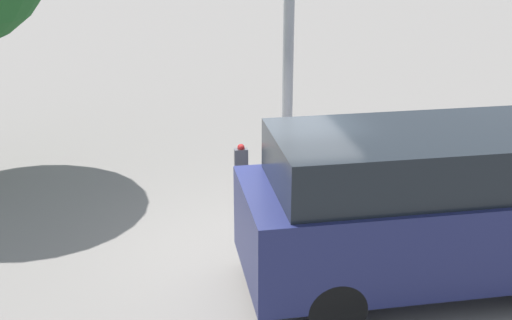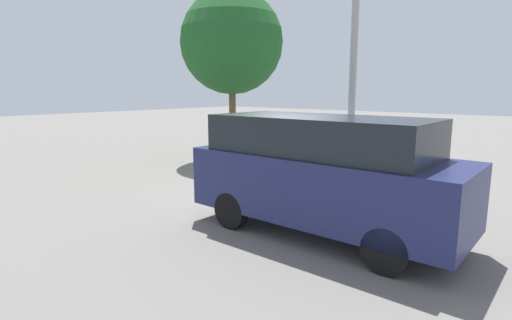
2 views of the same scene
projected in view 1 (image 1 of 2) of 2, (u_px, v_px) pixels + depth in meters
ground_plane at (251, 252)px, 9.47m from camera, size 80.00×80.00×0.00m
parking_meter_near at (241, 169)px, 9.58m from camera, size 0.20×0.11×1.50m
lamp_post at (288, 75)px, 10.80m from camera, size 0.44×0.44×5.92m
parked_van at (432, 204)px, 8.22m from camera, size 4.97×1.96×2.18m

